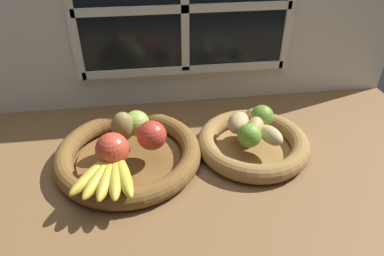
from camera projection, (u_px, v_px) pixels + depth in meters
ground_plane at (198, 157)px, 95.25cm from camera, size 140.00×90.00×3.00cm
back_wall at (184, 17)px, 103.03cm from camera, size 140.00×4.60×55.00cm
fruit_bowl_left at (129, 154)px, 90.08cm from camera, size 37.82×37.82×4.99cm
fruit_bowl_right at (253, 144)px, 93.84cm from camera, size 30.25×30.25×4.99cm
apple_red_front at (112, 149)px, 80.98cm from camera, size 7.96×7.96×7.96cm
apple_green_back at (137, 123)px, 90.95cm from camera, size 6.91×6.91×6.91cm
apple_red_right at (152, 135)px, 85.96cm from camera, size 7.51×7.51×7.51cm
pear_brown at (123, 127)px, 88.42cm from camera, size 7.82×7.53×8.29cm
banana_bunch_front at (109, 174)px, 77.37cm from camera, size 15.56×17.13×3.18cm
potato_back at (257, 118)px, 94.83cm from camera, size 8.72×9.06×5.11cm
potato_small at (271, 135)px, 88.82cm from camera, size 7.12×9.06×4.29cm
potato_oblong at (238, 123)px, 92.82cm from camera, size 8.79×9.72×5.16cm
potato_large at (255, 128)px, 90.89cm from camera, size 7.62×8.79×5.13cm
lime_near at (249, 135)px, 87.04cm from camera, size 6.20×6.20×6.20cm
lime_far at (262, 117)px, 94.14cm from camera, size 6.42×6.42×6.42cm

